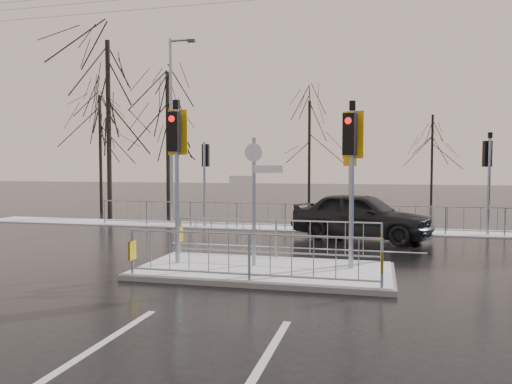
# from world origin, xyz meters

# --- Properties ---
(ground) EXTENTS (120.00, 120.00, 0.00)m
(ground) POSITION_xyz_m (0.00, 0.00, 0.00)
(ground) COLOR black
(ground) RESTS_ON ground
(snow_verge) EXTENTS (30.00, 2.00, 0.04)m
(snow_verge) POSITION_xyz_m (0.00, 8.60, 0.02)
(snow_verge) COLOR white
(snow_verge) RESTS_ON ground
(lane_markings) EXTENTS (8.00, 11.38, 0.01)m
(lane_markings) POSITION_xyz_m (0.00, -0.33, 0.00)
(lane_markings) COLOR silver
(lane_markings) RESTS_ON ground
(traffic_island) EXTENTS (6.00, 3.04, 4.15)m
(traffic_island) POSITION_xyz_m (-0.01, 0.01, 0.39)
(traffic_island) COLOR #62625E
(traffic_island) RESTS_ON ground
(far_kerb_fixtures) EXTENTS (18.00, 0.65, 3.83)m
(far_kerb_fixtures) POSITION_xyz_m (0.29, 8.09, 1.02)
(far_kerb_fixtures) COLOR gray
(far_kerb_fixtures) RESTS_ON ground
(car_far_lane) EXTENTS (5.17, 3.29, 1.64)m
(car_far_lane) POSITION_xyz_m (2.03, 6.19, 0.82)
(car_far_lane) COLOR black
(car_far_lane) RESTS_ON ground
(tree_near_a) EXTENTS (4.75, 4.75, 8.97)m
(tree_near_a) POSITION_xyz_m (-10.50, 11.00, 6.11)
(tree_near_a) COLOR black
(tree_near_a) RESTS_ON ground
(tree_near_b) EXTENTS (4.00, 4.00, 7.55)m
(tree_near_b) POSITION_xyz_m (-8.00, 12.50, 5.15)
(tree_near_b) COLOR black
(tree_near_b) RESTS_ON ground
(tree_near_c) EXTENTS (3.50, 3.50, 6.61)m
(tree_near_c) POSITION_xyz_m (-12.50, 13.50, 4.50)
(tree_near_c) COLOR black
(tree_near_c) RESTS_ON ground
(tree_far_a) EXTENTS (3.75, 3.75, 7.08)m
(tree_far_a) POSITION_xyz_m (-2.00, 22.00, 4.82)
(tree_far_a) COLOR black
(tree_far_a) RESTS_ON ground
(tree_far_b) EXTENTS (3.25, 3.25, 6.14)m
(tree_far_b) POSITION_xyz_m (6.00, 24.00, 4.18)
(tree_far_b) COLOR black
(tree_far_b) RESTS_ON ground
(street_lamp_left) EXTENTS (1.25, 0.18, 8.20)m
(street_lamp_left) POSITION_xyz_m (-6.43, 9.50, 4.49)
(street_lamp_left) COLOR gray
(street_lamp_left) RESTS_ON ground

